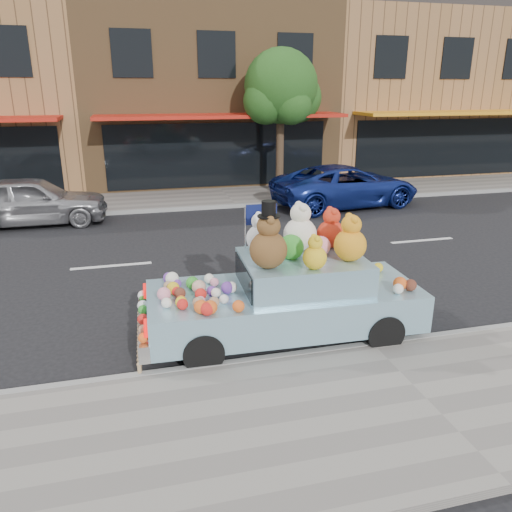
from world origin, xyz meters
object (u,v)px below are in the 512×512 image
object	(u,v)px
street_tree	(281,93)
art_car	(286,291)
car_silver	(31,201)
car_blue	(346,186)

from	to	relation	value
street_tree	art_car	bearing A→B (deg)	-106.53
car_silver	art_car	world-z (taller)	art_car
car_silver	art_car	size ratio (longest dim) A/B	0.94
car_blue	art_car	distance (m)	9.80
street_tree	car_silver	size ratio (longest dim) A/B	1.22
car_blue	art_car	world-z (taller)	art_car
street_tree	art_car	distance (m)	11.59
street_tree	art_car	world-z (taller)	street_tree
street_tree	car_blue	size ratio (longest dim) A/B	1.03
street_tree	car_blue	distance (m)	4.09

